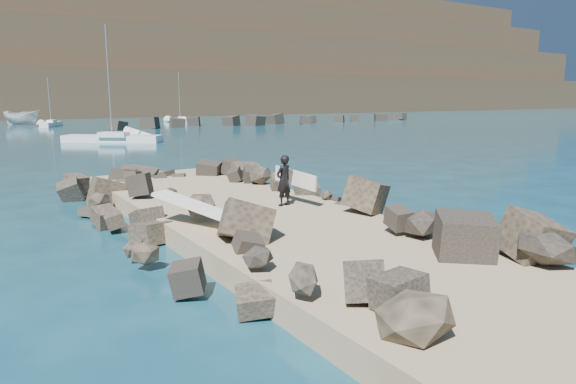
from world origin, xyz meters
TOP-DOWN VIEW (x-y plane):
  - ground at (0.00, 0.00)m, footprint 800.00×800.00m
  - jetty at (0.00, -2.00)m, footprint 6.00×26.00m
  - riprap_left at (-2.90, -1.50)m, footprint 2.60×22.00m
  - riprap_right at (2.90, -1.50)m, footprint 2.60×22.00m
  - breakwater_secondary at (35.00, 55.00)m, footprint 52.00×4.00m
  - headland at (10.00, 160.00)m, footprint 360.00×140.00m
  - surfboard_resting at (-2.30, 0.09)m, footprint 1.95×2.58m
  - boat_imported at (0.17, 72.88)m, footprint 5.78×5.49m
  - surfer_with_board at (1.23, 1.10)m, footprint 0.96×2.06m
  - sailboat_d at (22.53, 67.14)m, footprint 3.06×6.83m
  - sailboat_c at (4.08, 35.60)m, footprint 8.30×6.97m
  - sailboat_b at (3.13, 65.88)m, footprint 3.72×5.54m

SIDE VIEW (x-z plane):
  - ground at x=0.00m, z-range 0.00..0.00m
  - jetty at x=0.00m, z-range 0.00..0.60m
  - sailboat_c at x=4.08m, z-range -4.94..5.63m
  - sailboat_d at x=22.53m, z-range -3.70..4.39m
  - sailboat_b at x=3.13m, z-range -3.12..3.81m
  - riprap_left at x=-2.90m, z-range 0.00..1.00m
  - riprap_right at x=2.90m, z-range 0.00..1.00m
  - breakwater_secondary at x=35.00m, z-range 0.00..1.20m
  - surfboard_resting at x=-2.30m, z-range 1.00..1.09m
  - boat_imported at x=0.17m, z-range 0.00..2.24m
  - surfer_with_board at x=1.23m, z-range 0.61..2.27m
  - headland at x=10.00m, z-range 0.00..32.00m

